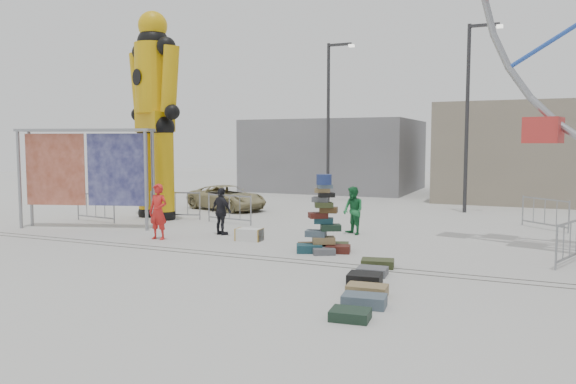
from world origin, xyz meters
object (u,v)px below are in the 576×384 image
at_px(lamp_post_right, 470,108).
at_px(pedestrian_black, 221,211).
at_px(steamer_trunk, 249,235).
at_px(barricade_dummy_c, 229,209).
at_px(crash_test_dummy, 154,107).
at_px(parked_suv, 227,198).
at_px(lamp_post_left, 330,114).
at_px(suitcase_tower, 323,230).
at_px(barricade_dummy_a, 96,207).
at_px(barricade_dummy_b, 175,205).
at_px(banner_scaffold, 86,154).
at_px(barricade_wheel_front, 570,242).
at_px(pedestrian_red, 158,212).
at_px(barricade_wheel_back, 545,213).
at_px(pedestrian_green, 353,211).

distance_m(lamp_post_right, pedestrian_black, 12.12).
relative_size(steamer_trunk, barricade_dummy_c, 0.40).
height_order(crash_test_dummy, barricade_dummy_c, crash_test_dummy).
bearing_deg(lamp_post_right, parked_suv, -161.84).
relative_size(lamp_post_left, suitcase_tower, 3.72).
distance_m(barricade_dummy_a, barricade_dummy_b, 3.00).
xyz_separation_m(banner_scaffold, barricade_dummy_b, (1.48, 3.19, -2.07)).
relative_size(lamp_post_right, barricade_wheel_front, 4.00).
distance_m(barricade_dummy_c, pedestrian_red, 3.93).
relative_size(crash_test_dummy, barricade_dummy_b, 4.18).
xyz_separation_m(lamp_post_right, barricade_wheel_back, (3.01, -3.78, -3.93)).
relative_size(suitcase_tower, pedestrian_black, 1.39).
xyz_separation_m(barricade_dummy_c, barricade_wheel_front, (11.26, -2.72, 0.00)).
xyz_separation_m(steamer_trunk, barricade_wheel_back, (8.36, 6.22, 0.36)).
distance_m(pedestrian_green, parked_suv, 8.41).
distance_m(suitcase_tower, barricade_wheel_back, 8.95).
height_order(pedestrian_green, parked_suv, pedestrian_green).
relative_size(steamer_trunk, barricade_dummy_a, 0.40).
distance_m(crash_test_dummy, steamer_trunk, 7.83).
xyz_separation_m(steamer_trunk, barricade_dummy_b, (-4.97, 3.19, 0.36)).
bearing_deg(pedestrian_red, barricade_dummy_b, 118.57).
distance_m(banner_scaffold, pedestrian_green, 9.53).
xyz_separation_m(lamp_post_left, banner_scaffold, (-4.81, -12.00, -1.86)).
relative_size(steamer_trunk, barricade_wheel_front, 0.40).
relative_size(lamp_post_left, crash_test_dummy, 0.96).
distance_m(lamp_post_right, pedestrian_red, 14.05).
distance_m(lamp_post_left, barricade_wheel_front, 16.23).
relative_size(banner_scaffold, steamer_trunk, 6.08).
bearing_deg(steamer_trunk, crash_test_dummy, 147.66).
xyz_separation_m(suitcase_tower, barricade_wheel_back, (5.68, 6.92, -0.05)).
bearing_deg(barricade_dummy_b, pedestrian_green, -20.80).
xyz_separation_m(suitcase_tower, pedestrian_green, (-0.11, 3.13, 0.19)).
relative_size(lamp_post_left, pedestrian_black, 5.18).
bearing_deg(steamer_trunk, suitcase_tower, -18.82).
bearing_deg(barricade_wheel_back, lamp_post_left, -166.27).
height_order(suitcase_tower, steamer_trunk, suitcase_tower).
height_order(crash_test_dummy, barricade_dummy_b, crash_test_dummy).
height_order(barricade_wheel_front, barricade_wheel_back, same).
distance_m(barricade_dummy_a, barricade_wheel_front, 16.22).
height_order(barricade_dummy_b, pedestrian_green, pedestrian_green).
relative_size(barricade_wheel_front, barricade_wheel_back, 1.00).
bearing_deg(barricade_dummy_b, barricade_wheel_front, -26.99).
bearing_deg(pedestrian_green, pedestrian_black, -116.45).
height_order(lamp_post_right, barricade_wheel_back, lamp_post_right).
xyz_separation_m(banner_scaffold, barricade_wheel_back, (14.82, 6.22, -2.07)).
relative_size(suitcase_tower, parked_suv, 0.54).
relative_size(crash_test_dummy, steamer_trunk, 10.50).
bearing_deg(barricade_dummy_a, barricade_wheel_front, 2.93).
relative_size(banner_scaffold, pedestrian_black, 3.14).
bearing_deg(barricade_wheel_back, barricade_dummy_c, -119.54).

